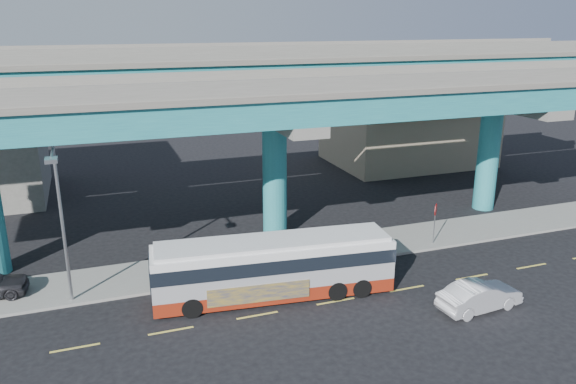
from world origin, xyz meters
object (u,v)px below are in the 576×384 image
object	(u,v)px
transit_bus	(274,266)
stop_sign	(435,215)
sedan	(480,296)
street_lamp	(59,205)

from	to	relation	value
transit_bus	stop_sign	size ratio (longest dim) A/B	4.73
transit_bus	stop_sign	bearing A→B (deg)	20.69
transit_bus	stop_sign	world-z (taller)	transit_bus
transit_bus	sedan	world-z (taller)	transit_bus
street_lamp	stop_sign	world-z (taller)	street_lamp
sedan	street_lamp	bearing A→B (deg)	64.61
transit_bus	sedan	bearing A→B (deg)	-21.43
stop_sign	sedan	bearing A→B (deg)	-132.01
transit_bus	street_lamp	bearing A→B (deg)	173.04
transit_bus	stop_sign	distance (m)	11.59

